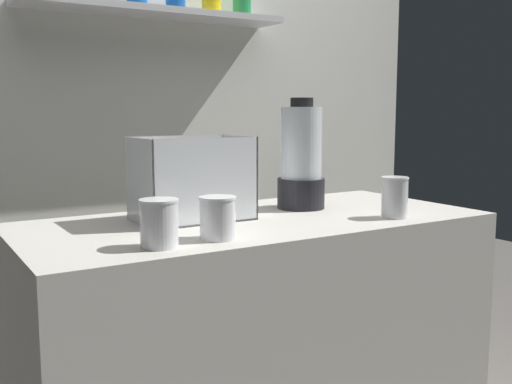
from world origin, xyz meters
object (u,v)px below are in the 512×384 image
at_px(carrot_display_bin, 192,194).
at_px(juice_cup_mango_far_left, 159,226).
at_px(juice_cup_mango_left, 218,220).
at_px(juice_cup_mango_middle, 395,199).
at_px(blender_pitcher, 301,161).

xyz_separation_m(carrot_display_bin, juice_cup_mango_far_left, (-0.22, -0.29, -0.03)).
distance_m(juice_cup_mango_far_left, juice_cup_mango_left, 0.16).
bearing_deg(juice_cup_mango_left, juice_cup_mango_middle, -0.61).
bearing_deg(juice_cup_mango_far_left, juice_cup_mango_middle, 0.10).
bearing_deg(juice_cup_mango_left, juice_cup_mango_far_left, -177.25).
relative_size(juice_cup_mango_far_left, juice_cup_mango_middle, 0.93).
xyz_separation_m(carrot_display_bin, juice_cup_mango_left, (-0.06, -0.28, -0.03)).
distance_m(juice_cup_mango_far_left, juice_cup_mango_middle, 0.76).
height_order(carrot_display_bin, blender_pitcher, blender_pitcher).
xyz_separation_m(juice_cup_mango_far_left, juice_cup_mango_middle, (0.76, 0.00, 0.00)).
height_order(juice_cup_mango_far_left, juice_cup_mango_middle, juice_cup_mango_middle).
distance_m(blender_pitcher, juice_cup_mango_left, 0.56).
relative_size(blender_pitcher, juice_cup_mango_middle, 2.93).
bearing_deg(blender_pitcher, juice_cup_mango_left, -148.16).
xyz_separation_m(blender_pitcher, juice_cup_mango_middle, (0.14, -0.29, -0.10)).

